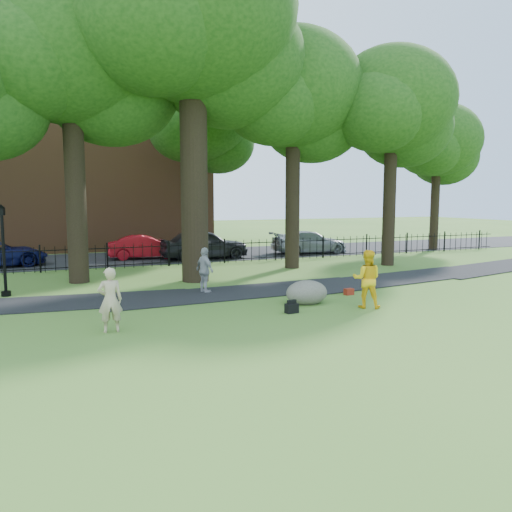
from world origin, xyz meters
name	(u,v)px	position (x,y,z in m)	size (l,w,h in m)	color
ground	(262,318)	(0.00, 0.00, 0.00)	(120.00, 120.00, 0.00)	#447127
footpath	(245,292)	(1.00, 3.90, 0.00)	(36.00, 2.60, 0.03)	black
street	(154,257)	(0.00, 16.00, 0.00)	(80.00, 7.00, 0.02)	black
iron_fence	(169,254)	(0.00, 12.00, 0.60)	(44.00, 0.04, 1.20)	black
brick_building	(70,160)	(-4.00, 24.00, 6.00)	(18.00, 8.00, 12.00)	brown
big_tree	(195,28)	(0.13, 7.09, 10.14)	(10.08, 8.61, 14.37)	black
tree_row	(196,87)	(0.52, 8.40, 8.15)	(26.82, 7.96, 12.42)	black
woman	(110,300)	(-4.19, 0.13, 0.85)	(0.62, 0.40, 1.69)	tan
man	(367,279)	(3.61, 0.01, 0.92)	(0.89, 0.69, 1.83)	yellow
pedestrian	(205,270)	(-0.39, 4.33, 0.83)	(0.98, 0.41, 1.67)	#A3A2A7
boulder	(307,291)	(2.16, 1.29, 0.41)	(1.41, 1.06, 0.83)	slate
lamppost	(4,252)	(-7.06, 6.44, 1.58)	(0.32, 0.32, 3.23)	black
backpack	(292,308)	(1.09, 0.25, 0.14)	(0.38, 0.24, 0.29)	black
red_bag	(349,292)	(4.25, 2.00, 0.11)	(0.33, 0.21, 0.23)	maroon
red_sedan	(145,247)	(-0.57, 15.44, 0.67)	(1.42, 4.07, 1.34)	maroon
grey_car	(204,244)	(2.51, 14.10, 0.84)	(1.98, 4.92, 1.68)	black
silver_car	(309,242)	(9.38, 14.35, 0.70)	(1.96, 4.81, 1.40)	gray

